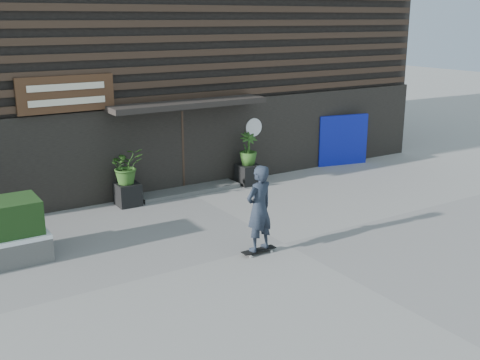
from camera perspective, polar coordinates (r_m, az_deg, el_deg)
ground at (r=12.92m, az=4.38°, el=-6.23°), size 80.00×80.00×0.00m
entrance_step at (r=16.60m, az=-5.09°, el=-1.00°), size 3.00×0.80×0.12m
planter_pot_left at (r=15.62m, az=-10.98°, el=-1.39°), size 0.60×0.60×0.60m
bamboo_left at (r=15.41m, az=-11.13°, el=1.38°), size 0.86×0.75×0.96m
planter_pot_right at (r=17.29m, az=0.80°, el=0.56°), size 0.60×0.60×0.60m
bamboo_right at (r=17.10m, az=0.81°, el=3.09°), size 0.54×0.54×0.96m
blue_tarp at (r=19.78m, az=10.09°, el=3.89°), size 1.79×0.48×1.69m
building at (r=20.84m, az=-12.32°, el=13.09°), size 18.00×11.00×8.00m
skateboarder at (r=11.99m, az=1.89°, el=-2.83°), size 0.78×0.57×1.93m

